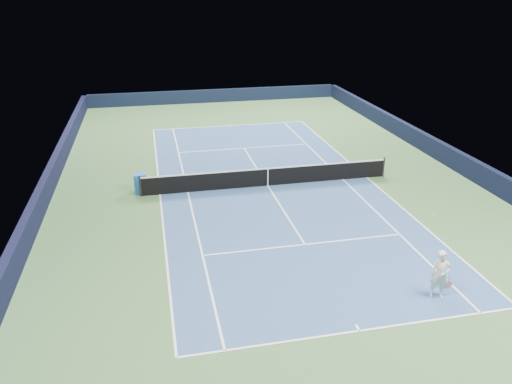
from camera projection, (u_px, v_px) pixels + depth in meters
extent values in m
plane|color=#385D33|center=(268.00, 186.00, 25.73)|extent=(40.00, 40.00, 0.00)
cube|color=black|center=(215.00, 96.00, 43.36)|extent=(22.00, 0.35, 1.10)
cube|color=black|center=(457.00, 161.00, 27.63)|extent=(0.35, 40.00, 1.10)
cube|color=black|center=(44.00, 193.00, 23.40)|extent=(0.35, 40.00, 1.10)
cube|color=#2C4D7E|center=(268.00, 186.00, 25.73)|extent=(10.97, 23.77, 0.01)
cube|color=white|center=(230.00, 126.00, 36.42)|extent=(10.97, 0.08, 0.00)
cube|color=white|center=(360.00, 331.00, 15.03)|extent=(10.97, 0.08, 0.00)
cube|color=white|center=(367.00, 177.00, 26.80)|extent=(0.08, 23.77, 0.00)
cube|color=white|center=(160.00, 194.00, 24.65)|extent=(0.08, 23.77, 0.00)
cube|color=white|center=(343.00, 179.00, 26.53)|extent=(0.08, 23.77, 0.00)
cube|color=white|center=(188.00, 192.00, 24.92)|extent=(0.08, 23.77, 0.00)
cube|color=white|center=(244.00, 148.00, 31.48)|extent=(8.23, 0.08, 0.00)
cube|color=white|center=(305.00, 244.00, 19.96)|extent=(8.23, 0.08, 0.00)
cube|color=white|center=(268.00, 186.00, 25.72)|extent=(0.08, 12.80, 0.00)
cube|color=white|center=(230.00, 126.00, 36.29)|extent=(0.08, 0.30, 0.00)
cube|color=white|center=(358.00, 328.00, 15.16)|extent=(0.08, 0.30, 0.00)
cylinder|color=black|center=(140.00, 186.00, 24.27)|extent=(0.10, 0.10, 1.07)
cylinder|color=black|center=(384.00, 167.00, 26.77)|extent=(0.10, 0.10, 1.07)
cube|color=black|center=(268.00, 177.00, 25.55)|extent=(12.80, 0.03, 0.91)
cube|color=white|center=(268.00, 169.00, 25.36)|extent=(12.80, 0.04, 0.06)
cube|color=white|center=(268.00, 177.00, 25.55)|extent=(0.05, 0.04, 0.91)
cube|color=#1D5DAF|center=(140.00, 183.00, 24.74)|extent=(0.63, 0.58, 0.98)
cube|color=white|center=(146.00, 183.00, 24.82)|extent=(0.06, 0.44, 0.44)
imported|color=silver|center=(440.00, 275.00, 16.35)|extent=(0.72, 0.59, 1.70)
cylinder|color=pink|center=(449.00, 278.00, 16.43)|extent=(0.03, 0.03, 0.28)
cylinder|color=black|center=(448.00, 284.00, 16.52)|extent=(0.28, 0.02, 0.28)
cylinder|color=#C57F90|center=(448.00, 284.00, 16.52)|extent=(0.30, 0.03, 0.30)
sphere|color=#D1E230|center=(434.00, 215.00, 16.61)|extent=(0.07, 0.07, 0.07)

